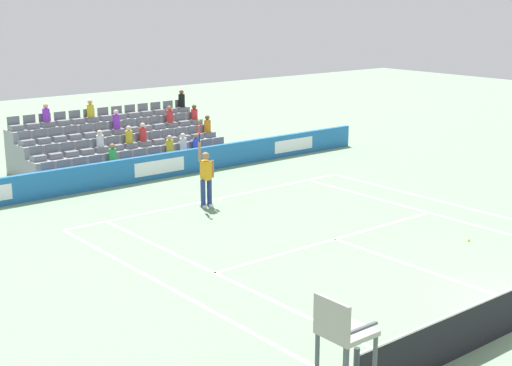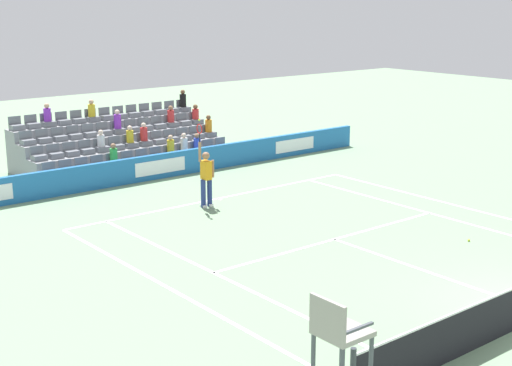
# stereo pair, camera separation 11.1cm
# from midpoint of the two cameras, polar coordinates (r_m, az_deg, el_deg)

# --- Properties ---
(line_baseline) EXTENTS (10.97, 0.10, 0.01)m
(line_baseline) POSITION_cam_midpoint_polar(r_m,az_deg,el_deg) (24.75, -2.82, -1.20)
(line_baseline) COLOR white
(line_baseline) RESTS_ON ground
(line_service) EXTENTS (8.23, 0.10, 0.01)m
(line_service) POSITION_cam_midpoint_polar(r_m,az_deg,el_deg) (20.74, 6.18, -4.30)
(line_service) COLOR white
(line_service) RESTS_ON ground
(line_centre_service) EXTENTS (0.10, 6.40, 0.01)m
(line_centre_service) POSITION_cam_midpoint_polar(r_m,az_deg,el_deg) (18.76, 13.13, -6.62)
(line_centre_service) COLOR white
(line_centre_service) RESTS_ON ground
(line_singles_sideline_left) EXTENTS (0.10, 11.89, 0.01)m
(line_singles_sideline_left) POSITION_cam_midpoint_polar(r_m,az_deg,el_deg) (17.87, -2.25, -7.29)
(line_singles_sideline_left) COLOR white
(line_singles_sideline_left) RESTS_ON ground
(line_singles_sideline_right) EXTENTS (0.10, 11.89, 0.01)m
(line_singles_sideline_right) POSITION_cam_midpoint_polar(r_m,az_deg,el_deg) (23.45, 14.12, -2.48)
(line_singles_sideline_right) COLOR white
(line_singles_sideline_right) RESTS_ON ground
(line_doubles_sideline_left) EXTENTS (0.10, 11.89, 0.01)m
(line_doubles_sideline_left) POSITION_cam_midpoint_polar(r_m,az_deg,el_deg) (17.15, -5.96, -8.31)
(line_doubles_sideline_left) COLOR white
(line_doubles_sideline_left) RESTS_ON ground
(line_doubles_sideline_right) EXTENTS (0.10, 11.89, 0.01)m
(line_doubles_sideline_right) POSITION_cam_midpoint_polar(r_m,az_deg,el_deg) (24.52, 16.07, -1.89)
(line_doubles_sideline_right) COLOR white
(line_doubles_sideline_right) RESTS_ON ground
(line_centre_mark) EXTENTS (0.10, 0.20, 0.01)m
(line_centre_mark) POSITION_cam_midpoint_polar(r_m,az_deg,el_deg) (24.67, -2.68, -1.25)
(line_centre_mark) COLOR white
(line_centre_mark) RESTS_ON ground
(sponsor_barrier) EXTENTS (19.84, 0.22, 0.92)m
(sponsor_barrier) POSITION_cam_midpoint_polar(r_m,az_deg,el_deg) (27.61, -7.33, 1.29)
(sponsor_barrier) COLOR #1E66AD
(sponsor_barrier) RESTS_ON ground
(tennis_player) EXTENTS (0.53, 0.37, 2.85)m
(tennis_player) POSITION_cam_midpoint_polar(r_m,az_deg,el_deg) (23.59, -3.72, 0.51)
(tennis_player) COLOR navy
(tennis_player) RESTS_ON ground
(umpire_chair) EXTENTS (0.70, 0.70, 2.34)m
(umpire_chair) POSITION_cam_midpoint_polar(r_m,az_deg,el_deg) (11.22, 6.64, -12.42)
(umpire_chair) COLOR #474C54
(umpire_chair) RESTS_ON ground
(stadium_stand) EXTENTS (8.06, 3.80, 2.62)m
(stadium_stand) POSITION_cam_midpoint_polar(r_m,az_deg,el_deg) (30.07, -10.25, 2.66)
(stadium_stand) COLOR gray
(stadium_stand) RESTS_ON ground
(loose_tennis_ball) EXTENTS (0.07, 0.07, 0.07)m
(loose_tennis_ball) POSITION_cam_midpoint_polar(r_m,az_deg,el_deg) (21.27, 16.14, -4.24)
(loose_tennis_ball) COLOR #D1E533
(loose_tennis_ball) RESTS_ON ground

